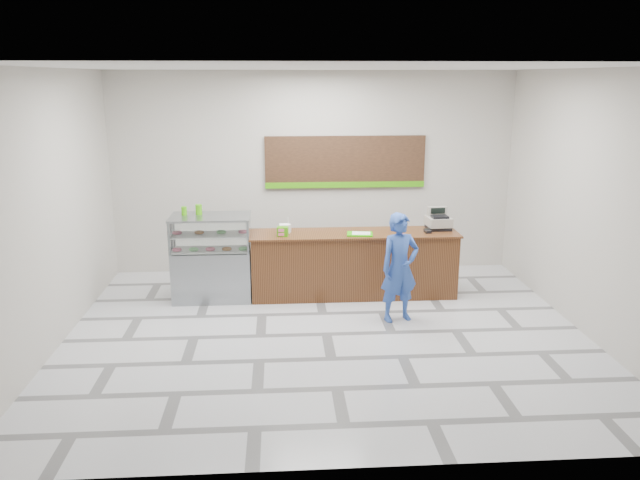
{
  "coord_description": "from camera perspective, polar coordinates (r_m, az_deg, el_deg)",
  "views": [
    {
      "loc": [
        -0.61,
        -7.84,
        3.39
      ],
      "look_at": [
        -0.03,
        0.9,
        1.09
      ],
      "focal_mm": 35.0,
      "sensor_mm": 36.0,
      "label": 1
    }
  ],
  "objects": [
    {
      "name": "napkin_box",
      "position": [
        9.73,
        -3.27,
        1.07
      ],
      "size": [
        0.16,
        0.16,
        0.13
      ],
      "primitive_type": "cube",
      "rotation": [
        0.0,
        0.0,
        0.07
      ],
      "color": "white",
      "rests_on": "sales_counter"
    },
    {
      "name": "straw_cup",
      "position": [
        9.75,
        -2.91,
        1.09
      ],
      "size": [
        0.08,
        0.08,
        0.13
      ],
      "primitive_type": "cylinder",
      "color": "silver",
      "rests_on": "sales_counter"
    },
    {
      "name": "back_wall",
      "position": [
        10.98,
        -0.58,
        6.13
      ],
      "size": [
        7.0,
        0.0,
        7.0
      ],
      "primitive_type": "plane",
      "rotation": [
        1.57,
        0.0,
        0.0
      ],
      "color": "#B9B4AA",
      "rests_on": "floor"
    },
    {
      "name": "display_case",
      "position": [
        9.83,
        -9.85,
        -1.54
      ],
      "size": [
        1.22,
        0.72,
        1.33
      ],
      "color": "gray",
      "rests_on": "floor"
    },
    {
      "name": "promo_box",
      "position": [
        9.51,
        -3.43,
        0.78
      ],
      "size": [
        0.18,
        0.13,
        0.14
      ],
      "primitive_type": "cube",
      "rotation": [
        0.0,
        0.0,
        -0.15
      ],
      "color": "#3D9E09",
      "rests_on": "sales_counter"
    },
    {
      "name": "menu_board",
      "position": [
        10.95,
        2.32,
        7.07
      ],
      "size": [
        2.8,
        0.06,
        0.9
      ],
      "color": "black",
      "rests_on": "back_wall"
    },
    {
      "name": "sales_counter",
      "position": [
        9.88,
        3.1,
        -2.2
      ],
      "size": [
        3.26,
        0.76,
        1.03
      ],
      "color": "brown",
      "rests_on": "floor"
    },
    {
      "name": "card_terminal",
      "position": [
        9.87,
        9.8,
        0.8
      ],
      "size": [
        0.09,
        0.17,
        0.04
      ],
      "primitive_type": "cube",
      "rotation": [
        0.0,
        0.0,
        0.03
      ],
      "color": "black",
      "rests_on": "sales_counter"
    },
    {
      "name": "floor",
      "position": [
        8.56,
        0.6,
        -8.61
      ],
      "size": [
        7.0,
        7.0,
        0.0
      ],
      "primitive_type": "plane",
      "color": "silver",
      "rests_on": "ground"
    },
    {
      "name": "donut_decal",
      "position": [
        9.67,
        7.54,
        0.47
      ],
      "size": [
        0.16,
        0.16,
        0.0
      ],
      "primitive_type": "cylinder",
      "color": "#EC6688",
      "rests_on": "sales_counter"
    },
    {
      "name": "customer",
      "position": [
        8.86,
        7.29,
        -2.51
      ],
      "size": [
        0.65,
        0.52,
        1.56
      ],
      "primitive_type": "imported",
      "rotation": [
        0.0,
        0.0,
        0.29
      ],
      "color": "#2B4CA5",
      "rests_on": "floor"
    },
    {
      "name": "serving_tray",
      "position": [
        9.62,
        3.67,
        0.56
      ],
      "size": [
        0.42,
        0.33,
        0.02
      ],
      "rotation": [
        0.0,
        0.0,
        -0.13
      ],
      "color": "#27C700",
      "rests_on": "sales_counter"
    },
    {
      "name": "cash_register",
      "position": [
        10.11,
        10.76,
        1.71
      ],
      "size": [
        0.39,
        0.41,
        0.34
      ],
      "rotation": [
        0.0,
        0.0,
        0.08
      ],
      "color": "black",
      "rests_on": "sales_counter"
    },
    {
      "name": "green_cup_left",
      "position": [
        9.79,
        -12.32,
        2.62
      ],
      "size": [
        0.08,
        0.08,
        0.13
      ],
      "primitive_type": "cylinder",
      "color": "#3D9E09",
      "rests_on": "display_case"
    },
    {
      "name": "ceiling",
      "position": [
        7.86,
        0.68,
        15.53
      ],
      "size": [
        7.0,
        7.0,
        0.0
      ],
      "primitive_type": "plane",
      "rotation": [
        3.14,
        0.0,
        0.0
      ],
      "color": "silver",
      "rests_on": "back_wall"
    },
    {
      "name": "green_cup_right",
      "position": [
        9.78,
        -11.03,
        2.75
      ],
      "size": [
        0.1,
        0.1,
        0.16
      ],
      "primitive_type": "cylinder",
      "color": "#3D9E09",
      "rests_on": "display_case"
    }
  ]
}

